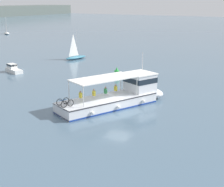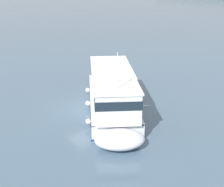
% 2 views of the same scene
% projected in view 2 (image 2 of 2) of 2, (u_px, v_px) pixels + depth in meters
% --- Properties ---
extents(ground_plane, '(400.00, 400.00, 0.00)m').
position_uv_depth(ground_plane, '(86.00, 109.00, 24.87)').
color(ground_plane, slate).
extents(ferry_main, '(12.85, 8.06, 5.32)m').
position_uv_depth(ferry_main, '(113.00, 103.00, 23.18)').
color(ferry_main, silver).
rests_on(ferry_main, ground).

